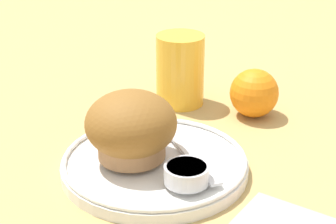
{
  "coord_description": "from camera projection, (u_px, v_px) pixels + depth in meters",
  "views": [
    {
      "loc": [
        0.35,
        -0.48,
        0.35
      ],
      "look_at": [
        -0.01,
        0.04,
        0.06
      ],
      "focal_mm": 60.0,
      "sensor_mm": 36.0,
      "label": 1
    }
  ],
  "objects": [
    {
      "name": "muffin",
      "position": [
        131.0,
        127.0,
        0.65
      ],
      "size": [
        0.11,
        0.11,
        0.08
      ],
      "color": "#9E7047",
      "rests_on": "plate"
    },
    {
      "name": "berry_pair",
      "position": [
        162.0,
        130.0,
        0.71
      ],
      "size": [
        0.03,
        0.01,
        0.01
      ],
      "color": "maroon",
      "rests_on": "plate"
    },
    {
      "name": "cream_ramekin",
      "position": [
        186.0,
        173.0,
        0.61
      ],
      "size": [
        0.05,
        0.05,
        0.02
      ],
      "color": "silver",
      "rests_on": "plate"
    },
    {
      "name": "plate",
      "position": [
        155.0,
        164.0,
        0.67
      ],
      "size": [
        0.22,
        0.22,
        0.02
      ],
      "color": "white",
      "rests_on": "ground_plane"
    },
    {
      "name": "butter_knife",
      "position": [
        183.0,
        145.0,
        0.69
      ],
      "size": [
        0.17,
        0.12,
        0.0
      ],
      "rotation": [
        0.0,
        0.0,
        -0.61
      ],
      "color": "silver",
      "rests_on": "plate"
    },
    {
      "name": "juice_glass",
      "position": [
        180.0,
        70.0,
        0.83
      ],
      "size": [
        0.07,
        0.07,
        0.11
      ],
      "color": "gold",
      "rests_on": "ground_plane"
    },
    {
      "name": "ground_plane",
      "position": [
        152.0,
        167.0,
        0.68
      ],
      "size": [
        3.0,
        3.0,
        0.0
      ],
      "primitive_type": "plane",
      "color": "tan"
    },
    {
      "name": "orange_fruit",
      "position": [
        254.0,
        93.0,
        0.8
      ],
      "size": [
        0.07,
        0.07,
        0.07
      ],
      "color": "orange",
      "rests_on": "ground_plane"
    }
  ]
}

